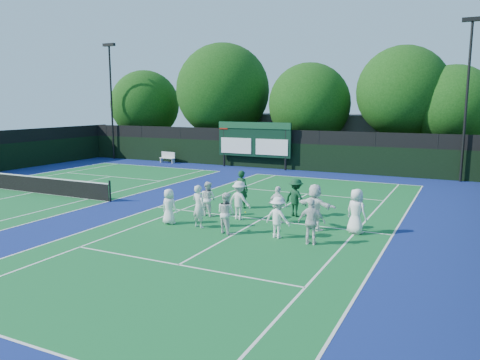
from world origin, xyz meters
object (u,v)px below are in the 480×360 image
at_px(scoreboard, 254,140).
at_px(coach_left, 242,189).
at_px(bench, 168,157).
at_px(tennis_net, 33,184).

relative_size(scoreboard, coach_left, 3.28).
bearing_deg(scoreboard, bench, -178.40).
bearing_deg(coach_left, scoreboard, -57.36).
bearing_deg(bench, coach_left, -44.05).
bearing_deg(coach_left, bench, -33.60).
xyz_separation_m(bench, coach_left, (13.13, -12.70, 0.42)).
bearing_deg(coach_left, tennis_net, 18.20).
height_order(scoreboard, coach_left, scoreboard).
relative_size(scoreboard, bench, 4.03).
height_order(tennis_net, coach_left, coach_left).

